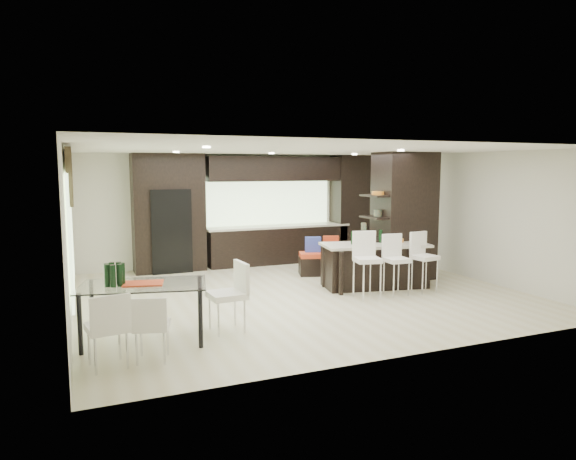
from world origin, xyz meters
name	(u,v)px	position (x,y,z in m)	size (l,w,h in m)	color
ground	(300,294)	(0.00, 0.00, 0.00)	(8.00, 8.00, 0.00)	beige
back_wall	(243,209)	(0.00, 3.50, 1.35)	(8.00, 0.02, 2.70)	beige
left_wall	(68,233)	(-4.00, 0.00, 1.35)	(0.02, 7.00, 2.70)	beige
right_wall	(469,215)	(4.00, 0.00, 1.35)	(0.02, 7.00, 2.70)	beige
ceiling	(301,150)	(0.00, 0.00, 2.70)	(8.00, 7.00, 0.02)	white
window_left	(71,232)	(-3.96, 0.20, 1.35)	(0.04, 3.20, 1.90)	#B2D199
window_back	(266,201)	(0.60, 3.46, 1.55)	(3.40, 0.04, 1.20)	#B2D199
stone_accent	(70,176)	(-3.93, 0.20, 2.25)	(0.08, 3.00, 0.80)	brown
ceiling_spots	(295,151)	(0.00, 0.25, 2.68)	(4.00, 3.00, 0.02)	white
back_cabinetry	(267,210)	(0.50, 3.17, 1.35)	(6.80, 0.68, 2.70)	black
refrigerator	(169,230)	(-1.90, 3.12, 0.95)	(0.90, 0.68, 1.90)	black
partition_column	(404,216)	(2.60, 0.40, 1.35)	(1.20, 0.80, 2.70)	black
kitchen_island	(375,265)	(1.61, -0.04, 0.43)	(2.09, 0.90, 0.87)	black
stool_left	(367,272)	(0.97, -0.81, 0.49)	(0.44, 0.44, 0.99)	white
stool_mid	(396,271)	(1.61, -0.79, 0.46)	(0.41, 0.41, 0.92)	white
stool_right	(425,268)	(2.25, -0.79, 0.46)	(0.41, 0.41, 0.93)	white
bench	(328,263)	(1.30, 1.37, 0.25)	(1.30, 0.50, 0.50)	black
floor_vase	(363,255)	(1.42, 0.08, 0.64)	(0.47, 0.47, 1.29)	#434934
dining_table	(144,313)	(-3.07, -1.65, 0.40)	(1.67, 0.94, 0.80)	white
chair_near	(152,330)	(-3.07, -2.41, 0.39)	(0.42, 0.42, 0.77)	white
chair_far	(107,333)	(-3.59, -2.43, 0.42)	(0.46, 0.46, 0.85)	white
chair_end	(227,300)	(-1.90, -1.65, 0.47)	(0.50, 0.50, 0.93)	white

